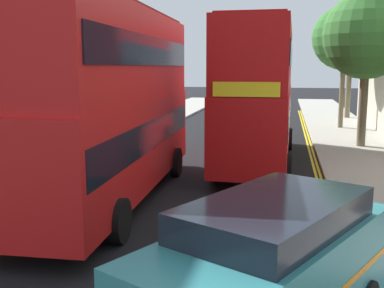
% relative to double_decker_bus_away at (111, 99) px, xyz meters
% --- Properties ---
extents(sidewalk_right, '(4.00, 80.00, 0.14)m').
position_rel_double_decker_bus_away_xyz_m(sidewalk_right, '(8.42, 4.87, -2.96)').
color(sidewalk_right, '#ADA89E').
rests_on(sidewalk_right, ground).
extents(sidewalk_left, '(4.00, 80.00, 0.14)m').
position_rel_double_decker_bus_away_xyz_m(sidewalk_left, '(-4.58, 4.87, -2.96)').
color(sidewalk_left, '#ADA89E').
rests_on(sidewalk_left, ground).
extents(kerb_line_outer, '(0.10, 56.00, 0.01)m').
position_rel_double_decker_bus_away_xyz_m(kerb_line_outer, '(6.32, 2.87, -3.03)').
color(kerb_line_outer, yellow).
rests_on(kerb_line_outer, ground).
extents(kerb_line_inner, '(0.10, 56.00, 0.01)m').
position_rel_double_decker_bus_away_xyz_m(kerb_line_inner, '(6.16, 2.87, -3.03)').
color(kerb_line_inner, yellow).
rests_on(kerb_line_inner, ground).
extents(double_decker_bus_away, '(3.09, 10.89, 5.64)m').
position_rel_double_decker_bus_away_xyz_m(double_decker_bus_away, '(0.00, 0.00, 0.00)').
color(double_decker_bus_away, red).
rests_on(double_decker_bus_away, ground).
extents(double_decker_bus_oncoming, '(2.91, 10.84, 5.64)m').
position_rel_double_decker_bus_away_xyz_m(double_decker_bus_oncoming, '(3.90, 6.47, 0.00)').
color(double_decker_bus_oncoming, '#B20F0F').
rests_on(double_decker_bus_oncoming, ground).
extents(taxi_minivan, '(3.87, 5.13, 2.12)m').
position_rel_double_decker_bus_away_xyz_m(taxi_minivan, '(4.78, -6.68, -1.96)').
color(taxi_minivan, teal).
rests_on(taxi_minivan, ground).
extents(street_tree_near, '(3.97, 3.97, 7.57)m').
position_rel_double_decker_bus_away_xyz_m(street_tree_near, '(8.43, 17.97, 2.67)').
color(street_tree_near, '#6B6047').
rests_on(street_tree_near, sidewalk_right).
extents(street_tree_far, '(3.39, 3.39, 6.89)m').
position_rel_double_decker_bus_away_xyz_m(street_tree_far, '(9.59, 24.30, 2.26)').
color(street_tree_far, '#6B6047').
rests_on(street_tree_far, sidewalk_right).
extents(street_tree_distant, '(4.13, 4.13, 7.34)m').
position_rel_double_decker_bus_away_xyz_m(street_tree_distant, '(8.64, 10.83, 2.36)').
color(street_tree_distant, '#6B6047').
rests_on(street_tree_distant, sidewalk_right).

